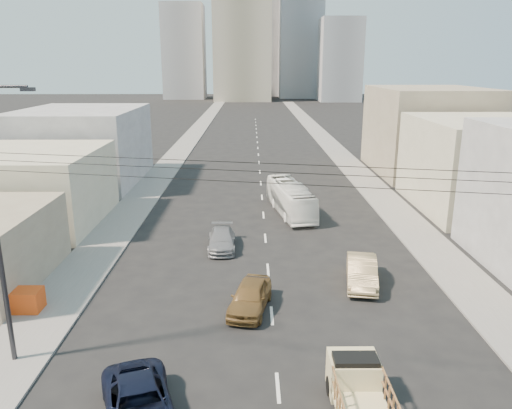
{
  "coord_description": "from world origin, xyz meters",
  "views": [
    {
      "loc": [
        -1.06,
        -15.39,
        12.61
      ],
      "look_at": [
        -0.74,
        16.94,
        3.5
      ],
      "focal_mm": 35.0,
      "sensor_mm": 36.0,
      "label": 1
    }
  ],
  "objects_px": {
    "flatbed_pickup": "(359,389)",
    "crate_stack": "(24,300)",
    "city_bus": "(290,198)",
    "sedan_brown": "(250,296)",
    "sedan_grey": "(222,240)",
    "navy_pickup": "(139,406)",
    "sedan_tan": "(362,272)"
  },
  "relations": [
    {
      "from": "sedan_brown",
      "to": "sedan_tan",
      "type": "bearing_deg",
      "value": 37.39
    },
    {
      "from": "sedan_brown",
      "to": "flatbed_pickup",
      "type": "bearing_deg",
      "value": -52.14
    },
    {
      "from": "flatbed_pickup",
      "to": "sedan_grey",
      "type": "bearing_deg",
      "value": 109.06
    },
    {
      "from": "city_bus",
      "to": "sedan_tan",
      "type": "distance_m",
      "value": 15.12
    },
    {
      "from": "navy_pickup",
      "to": "city_bus",
      "type": "distance_m",
      "value": 27.67
    },
    {
      "from": "city_bus",
      "to": "sedan_brown",
      "type": "xyz_separation_m",
      "value": [
        -3.5,
        -17.92,
        -0.58
      ]
    },
    {
      "from": "city_bus",
      "to": "sedan_brown",
      "type": "relative_size",
      "value": 2.14
    },
    {
      "from": "flatbed_pickup",
      "to": "sedan_brown",
      "type": "xyz_separation_m",
      "value": [
        -4.03,
        8.31,
        -0.32
      ]
    },
    {
      "from": "flatbed_pickup",
      "to": "crate_stack",
      "type": "relative_size",
      "value": 2.45
    },
    {
      "from": "sedan_grey",
      "to": "sedan_tan",
      "type": "bearing_deg",
      "value": -37.07
    },
    {
      "from": "sedan_grey",
      "to": "flatbed_pickup",
      "type": "bearing_deg",
      "value": -72.91
    },
    {
      "from": "city_bus",
      "to": "crate_stack",
      "type": "height_order",
      "value": "city_bus"
    },
    {
      "from": "flatbed_pickup",
      "to": "crate_stack",
      "type": "distance_m",
      "value": 17.88
    },
    {
      "from": "flatbed_pickup",
      "to": "crate_stack",
      "type": "xyz_separation_m",
      "value": [
        -15.9,
        8.18,
        -0.4
      ]
    },
    {
      "from": "sedan_brown",
      "to": "crate_stack",
      "type": "height_order",
      "value": "sedan_brown"
    },
    {
      "from": "sedan_tan",
      "to": "sedan_grey",
      "type": "xyz_separation_m",
      "value": [
        -8.62,
        6.06,
        -0.13
      ]
    },
    {
      "from": "flatbed_pickup",
      "to": "navy_pickup",
      "type": "height_order",
      "value": "flatbed_pickup"
    },
    {
      "from": "sedan_grey",
      "to": "crate_stack",
      "type": "bearing_deg",
      "value": -138.53
    },
    {
      "from": "navy_pickup",
      "to": "crate_stack",
      "type": "xyz_separation_m",
      "value": [
        -7.88,
        8.57,
        -0.05
      ]
    },
    {
      "from": "sedan_brown",
      "to": "crate_stack",
      "type": "relative_size",
      "value": 2.51
    },
    {
      "from": "navy_pickup",
      "to": "crate_stack",
      "type": "height_order",
      "value": "navy_pickup"
    },
    {
      "from": "flatbed_pickup",
      "to": "city_bus",
      "type": "bearing_deg",
      "value": 91.16
    },
    {
      "from": "sedan_brown",
      "to": "sedan_grey",
      "type": "distance_m",
      "value": 9.41
    },
    {
      "from": "navy_pickup",
      "to": "sedan_tan",
      "type": "height_order",
      "value": "sedan_tan"
    },
    {
      "from": "flatbed_pickup",
      "to": "sedan_tan",
      "type": "relative_size",
      "value": 0.91
    },
    {
      "from": "flatbed_pickup",
      "to": "sedan_grey",
      "type": "distance_m",
      "value": 18.53
    },
    {
      "from": "city_bus",
      "to": "crate_stack",
      "type": "relative_size",
      "value": 5.37
    },
    {
      "from": "navy_pickup",
      "to": "crate_stack",
      "type": "distance_m",
      "value": 11.64
    },
    {
      "from": "crate_stack",
      "to": "flatbed_pickup",
      "type": "bearing_deg",
      "value": -27.22
    },
    {
      "from": "sedan_grey",
      "to": "sedan_brown",
      "type": "bearing_deg",
      "value": -79.6
    },
    {
      "from": "crate_stack",
      "to": "sedan_tan",
      "type": "bearing_deg",
      "value": 10.05
    },
    {
      "from": "navy_pickup",
      "to": "city_bus",
      "type": "bearing_deg",
      "value": 55.9
    }
  ]
}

